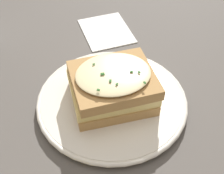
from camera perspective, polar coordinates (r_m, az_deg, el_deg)
The scene contains 4 objects.
ground_plane at distance 0.54m, azimuth -2.50°, elevation -3.08°, with size 2.40×2.40×0.00m, color #514C47.
dinner_plate at distance 0.53m, azimuth 0.00°, elevation -2.50°, with size 0.25×0.25×0.01m.
sandwich at distance 0.50m, azimuth 0.09°, elevation 0.11°, with size 0.15×0.16×0.06m.
napkin at distance 0.69m, azimuth -1.35°, elevation 10.29°, with size 0.12×0.10×0.00m, color white.
Camera 1 is at (-0.35, -0.04, 0.40)m, focal length 50.00 mm.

